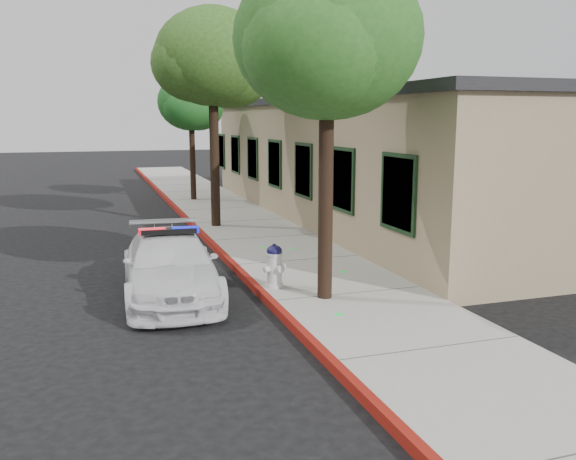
# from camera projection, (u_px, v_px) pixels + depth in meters

# --- Properties ---
(ground) EXTENTS (120.00, 120.00, 0.00)m
(ground) POSITION_uv_depth(u_px,v_px,m) (269.00, 309.00, 11.30)
(ground) COLOR black
(ground) RESTS_ON ground
(sidewalk) EXTENTS (3.20, 60.00, 0.15)m
(sidewalk) POSITION_uv_depth(u_px,v_px,m) (298.00, 263.00, 14.58)
(sidewalk) COLOR #9C998D
(sidewalk) RESTS_ON ground
(red_curb) EXTENTS (0.14, 60.00, 0.16)m
(red_curb) POSITION_uv_depth(u_px,v_px,m) (235.00, 268.00, 14.10)
(red_curb) COLOR maroon
(red_curb) RESTS_ON ground
(clapboard_building) EXTENTS (7.30, 20.89, 4.24)m
(clapboard_building) POSITION_uv_depth(u_px,v_px,m) (378.00, 158.00, 21.38)
(clapboard_building) COLOR #9A8165
(clapboard_building) RESTS_ON ground
(police_car) EXTENTS (2.04, 4.50, 1.40)m
(police_car) POSITION_uv_depth(u_px,v_px,m) (170.00, 265.00, 11.97)
(police_car) COLOR white
(police_car) RESTS_ON ground
(fire_hydrant) EXTENTS (0.51, 0.44, 0.88)m
(fire_hydrant) POSITION_uv_depth(u_px,v_px,m) (275.00, 265.00, 12.16)
(fire_hydrant) COLOR silver
(fire_hydrant) RESTS_ON sidewalk
(street_tree_near) EXTENTS (3.39, 3.43, 6.19)m
(street_tree_near) POSITION_uv_depth(u_px,v_px,m) (328.00, 46.00, 10.69)
(street_tree_near) COLOR black
(street_tree_near) RESTS_ON sidewalk
(street_tree_mid) EXTENTS (3.84, 3.52, 6.72)m
(street_tree_mid) POSITION_uv_depth(u_px,v_px,m) (213.00, 62.00, 18.42)
(street_tree_mid) COLOR black
(street_tree_mid) RESTS_ON sidewalk
(street_tree_far) EXTENTS (2.78, 2.87, 5.21)m
(street_tree_far) POSITION_uv_depth(u_px,v_px,m) (192.00, 105.00, 24.90)
(street_tree_far) COLOR black
(street_tree_far) RESTS_ON sidewalk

